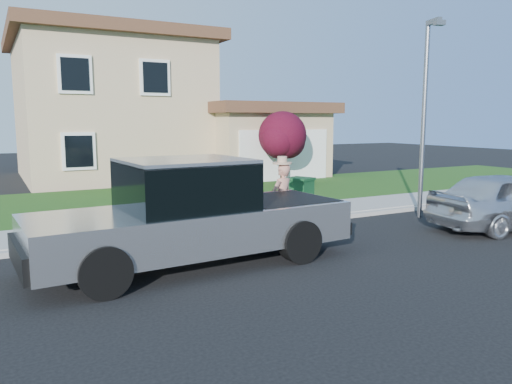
% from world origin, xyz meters
% --- Properties ---
extents(ground, '(80.00, 80.00, 0.00)m').
position_xyz_m(ground, '(0.00, 0.00, 0.00)').
color(ground, black).
rests_on(ground, ground).
extents(curb, '(40.00, 0.20, 0.12)m').
position_xyz_m(curb, '(1.00, 2.90, 0.06)').
color(curb, gray).
rests_on(curb, ground).
extents(sidewalk, '(40.00, 2.00, 0.15)m').
position_xyz_m(sidewalk, '(1.00, 4.00, 0.07)').
color(sidewalk, gray).
rests_on(sidewalk, ground).
extents(lawn, '(40.00, 7.00, 0.10)m').
position_xyz_m(lawn, '(1.00, 8.50, 0.05)').
color(lawn, '#1A4513').
rests_on(lawn, ground).
extents(house, '(14.00, 11.30, 6.85)m').
position_xyz_m(house, '(1.31, 16.38, 3.17)').
color(house, tan).
rests_on(house, ground).
extents(pickup_truck, '(6.48, 2.58, 2.09)m').
position_xyz_m(pickup_truck, '(-1.98, 0.58, 0.98)').
color(pickup_truck, black).
rests_on(pickup_truck, ground).
extents(woman, '(0.75, 0.61, 1.95)m').
position_xyz_m(woman, '(0.91, 1.97, 0.92)').
color(woman, tan).
rests_on(woman, ground).
extents(sedan, '(4.63, 2.32, 1.51)m').
position_xyz_m(sedan, '(6.50, -0.27, 0.76)').
color(sedan, silver).
rests_on(sedan, ground).
extents(ornamental_tree, '(2.27, 2.04, 3.11)m').
position_xyz_m(ornamental_tree, '(5.70, 9.80, 2.09)').
color(ornamental_tree, black).
rests_on(ornamental_tree, lawn).
extents(trash_bin, '(0.82, 0.87, 1.00)m').
position_xyz_m(trash_bin, '(2.68, 3.85, 0.65)').
color(trash_bin, '#0F3A1A').
rests_on(trash_bin, sidewalk).
extents(street_lamp, '(0.38, 0.73, 5.56)m').
position_xyz_m(street_lamp, '(5.63, 1.94, 3.17)').
color(street_lamp, slate).
rests_on(street_lamp, ground).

